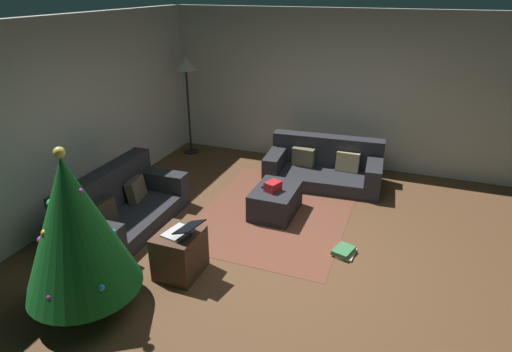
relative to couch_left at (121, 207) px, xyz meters
name	(u,v)px	position (x,y,z in m)	size (l,w,h in m)	color
ground_plane	(288,257)	(0.10, -2.25, -0.28)	(6.40, 6.40, 0.00)	brown
rear_partition	(59,123)	(0.10, 0.89, 1.02)	(6.40, 0.12, 2.60)	beige
corner_partition	(345,91)	(3.24, -2.25, 1.02)	(0.12, 6.40, 2.60)	beige
couch_left	(121,207)	(0.00, 0.00, 0.00)	(1.78, 0.90, 0.77)	#26262B
couch_right	(324,166)	(2.35, -2.16, -0.03)	(1.05, 1.85, 0.69)	#26262B
ottoman	(275,201)	(1.05, -1.77, -0.09)	(0.79, 0.57, 0.38)	#26262B
gift_box	(273,186)	(0.96, -1.76, 0.16)	(0.20, 0.16, 0.13)	red
tv_remote	(267,188)	(0.99, -1.66, 0.11)	(0.05, 0.16, 0.02)	black
christmas_tree	(74,226)	(-1.43, -0.66, 0.65)	(1.09, 1.09, 1.70)	brown
side_table	(180,253)	(-0.61, -1.22, -0.03)	(0.52, 0.44, 0.51)	#4C3323
laptop	(182,230)	(-0.62, -1.28, 0.28)	(0.38, 0.44, 0.18)	silver
book_stack	(344,252)	(0.38, -2.86, -0.24)	(0.31, 0.28, 0.08)	beige
corner_lamp	(186,71)	(2.74, 0.49, 1.24)	(0.36, 0.36, 1.79)	black
area_rug	(275,213)	(1.05, -1.77, -0.28)	(2.60, 2.00, 0.01)	brown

